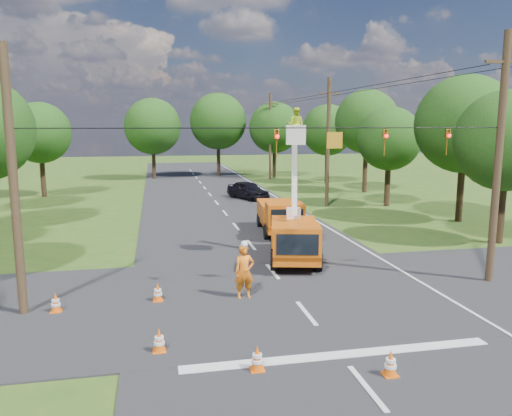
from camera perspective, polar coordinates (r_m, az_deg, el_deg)
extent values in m
plane|color=#2B5318|center=(36.47, -3.56, -0.64)|extent=(140.00, 140.00, 0.00)
cube|color=black|center=(36.47, -3.56, -0.64)|extent=(12.00, 100.00, 0.06)
cube|color=black|center=(19.33, 4.00, -9.90)|extent=(56.00, 10.00, 0.07)
cube|color=silver|center=(14.77, 9.61, -16.38)|extent=(9.00, 0.45, 0.02)
cube|color=silver|center=(37.64, 4.91, -0.34)|extent=(0.12, 90.00, 0.02)
cube|color=#C54E0D|center=(23.92, 4.42, -4.41)|extent=(3.33, 5.95, 0.42)
cube|color=#C54E0D|center=(21.80, 4.66, -3.81)|extent=(2.38, 2.03, 1.41)
cube|color=black|center=(21.01, 4.76, -4.19)|extent=(1.74, 0.47, 0.89)
cube|color=#C54E0D|center=(24.52, 4.37, -2.65)|extent=(2.96, 3.89, 0.94)
cylinder|color=black|center=(22.24, 2.05, -6.11)|extent=(0.49, 0.91, 0.86)
cylinder|color=black|center=(22.33, 7.14, -6.11)|extent=(0.49, 0.91, 0.86)
cylinder|color=black|center=(25.69, 2.06, -3.97)|extent=(0.49, 0.91, 0.86)
cylinder|color=black|center=(25.77, 6.45, -3.98)|extent=(0.49, 0.91, 0.86)
cube|color=silver|center=(25.40, 4.30, -0.61)|extent=(0.85, 0.85, 0.52)
cube|color=silver|center=(24.60, 4.41, 3.91)|extent=(0.55, 1.28, 4.06)
cube|color=silver|center=(23.51, 4.56, 8.34)|extent=(1.07, 1.07, 0.89)
imported|color=#C6E526|center=(23.51, 4.58, 9.47)|extent=(0.97, 0.91, 1.58)
cube|color=#C54E0D|center=(29.99, 2.67, -1.54)|extent=(2.58, 5.77, 0.42)
cube|color=#C54E0D|center=(27.91, 3.30, -0.86)|extent=(2.20, 1.78, 1.40)
cube|color=black|center=(27.13, 3.58, -1.06)|extent=(1.77, 0.22, 0.89)
cube|color=#C54E0D|center=(30.61, 2.47, -0.19)|extent=(2.51, 3.65, 0.93)
cylinder|color=black|center=(28.18, 1.24, -2.76)|extent=(0.38, 0.88, 0.86)
cylinder|color=black|center=(28.49, 5.16, -2.66)|extent=(0.38, 0.88, 0.86)
cylinder|color=black|center=(31.64, 0.42, -1.40)|extent=(0.38, 0.88, 0.86)
cylinder|color=black|center=(31.91, 3.92, -1.32)|extent=(0.38, 0.88, 0.86)
imported|color=orange|center=(18.65, -1.34, -7.29)|extent=(0.78, 0.54, 2.05)
imported|color=black|center=(43.48, -0.93, 2.06)|extent=(3.56, 4.92, 1.56)
cone|color=#E3590B|center=(13.66, 0.14, -16.73)|extent=(0.36, 0.36, 0.70)
cube|color=#E3590B|center=(13.81, 0.14, -17.99)|extent=(0.38, 0.38, 0.04)
cylinder|color=white|center=(13.63, 0.14, -16.50)|extent=(0.26, 0.26, 0.09)
cylinder|color=white|center=(13.70, 0.14, -17.07)|extent=(0.31, 0.31, 0.09)
cone|color=#E3590B|center=(13.85, 15.12, -16.69)|extent=(0.36, 0.36, 0.70)
cube|color=#E3590B|center=(14.00, 15.06, -17.94)|extent=(0.38, 0.38, 0.04)
cylinder|color=white|center=(13.82, 15.13, -16.47)|extent=(0.26, 0.26, 0.09)
cylinder|color=white|center=(13.89, 15.11, -17.03)|extent=(0.31, 0.31, 0.09)
cone|color=#E3590B|center=(24.99, 5.77, -4.52)|extent=(0.36, 0.36, 0.70)
cube|color=#E3590B|center=(25.07, 5.76, -5.27)|extent=(0.38, 0.38, 0.04)
cylinder|color=white|center=(24.97, 5.77, -4.38)|extent=(0.26, 0.26, 0.09)
cylinder|color=white|center=(25.01, 5.77, -4.72)|extent=(0.31, 0.31, 0.09)
cone|color=#E3590B|center=(28.49, 2.86, -2.73)|extent=(0.36, 0.36, 0.70)
cube|color=#E3590B|center=(28.57, 2.85, -3.40)|extent=(0.38, 0.38, 0.04)
cylinder|color=white|center=(28.48, 2.86, -2.62)|extent=(0.26, 0.26, 0.09)
cylinder|color=white|center=(28.51, 2.86, -2.91)|extent=(0.31, 0.31, 0.09)
cone|color=#E3590B|center=(18.84, -11.16, -9.36)|extent=(0.36, 0.36, 0.70)
cube|color=#E3590B|center=(18.96, -11.12, -10.33)|extent=(0.38, 0.38, 0.04)
cylinder|color=white|center=(18.83, -11.16, -9.19)|extent=(0.26, 0.26, 0.09)
cylinder|color=white|center=(18.87, -11.15, -9.62)|extent=(0.31, 0.31, 0.09)
cone|color=#E3590B|center=(18.80, -21.92, -9.93)|extent=(0.36, 0.36, 0.70)
cube|color=#E3590B|center=(18.91, -21.86, -10.91)|extent=(0.38, 0.38, 0.04)
cylinder|color=white|center=(18.78, -21.93, -9.76)|extent=(0.26, 0.26, 0.09)
cylinder|color=white|center=(18.83, -21.90, -10.19)|extent=(0.31, 0.31, 0.09)
cone|color=#E3590B|center=(33.07, 4.47, -1.04)|extent=(0.36, 0.36, 0.70)
cube|color=#E3590B|center=(33.13, 4.46, -1.61)|extent=(0.38, 0.38, 0.04)
cylinder|color=white|center=(33.05, 4.47, -0.93)|extent=(0.26, 0.26, 0.09)
cylinder|color=white|center=(33.08, 4.47, -1.19)|extent=(0.31, 0.31, 0.09)
cone|color=#E3590B|center=(14.91, -11.01, -14.56)|extent=(0.36, 0.36, 0.70)
cube|color=#E3590B|center=(15.05, -10.97, -15.75)|extent=(0.38, 0.38, 0.04)
cylinder|color=white|center=(14.88, -11.02, -14.35)|extent=(0.26, 0.26, 0.09)
cylinder|color=white|center=(14.95, -11.00, -14.88)|extent=(0.31, 0.31, 0.09)
cylinder|color=#4C3823|center=(22.15, 25.94, 4.89)|extent=(0.30, 0.30, 10.00)
cube|color=#4C3823|center=(22.24, 26.68, 14.68)|extent=(1.80, 0.12, 0.12)
cylinder|color=#4C3823|center=(39.91, 8.23, 7.38)|extent=(0.30, 0.30, 10.00)
cube|color=#4C3823|center=(39.96, 8.36, 12.83)|extent=(1.80, 0.12, 0.12)
cylinder|color=#4C3823|center=(59.12, 1.64, 8.14)|extent=(0.30, 0.30, 10.00)
cube|color=#4C3823|center=(59.15, 1.65, 11.82)|extent=(1.80, 0.12, 0.12)
cylinder|color=#4C3823|center=(18.24, -25.97, 2.52)|extent=(0.30, 0.30, 9.00)
cylinder|color=black|center=(18.11, 2.69, 9.13)|extent=(18.00, 0.04, 0.04)
cube|color=#A97414|center=(18.74, 8.97, 7.66)|extent=(0.60, 0.05, 0.60)
imported|color=#A97414|center=(18.10, 2.36, 7.39)|extent=(0.16, 0.20, 1.00)
sphere|color=#FF0C0C|center=(17.97, 2.46, 8.17)|extent=(0.14, 0.14, 0.14)
imported|color=#A97414|center=(19.53, 14.51, 7.25)|extent=(0.16, 0.20, 1.00)
sphere|color=#FF0C0C|center=(19.42, 14.70, 7.97)|extent=(0.14, 0.14, 0.14)
imported|color=#A97414|center=(20.80, 21.01, 7.05)|extent=(0.16, 0.20, 1.00)
sphere|color=#FF0C0C|center=(20.69, 21.23, 7.72)|extent=(0.14, 0.14, 0.14)
cylinder|color=#382616|center=(48.77, -23.19, 3.58)|extent=(0.44, 0.44, 4.05)
sphere|color=#164111|center=(48.58, -23.47, 7.90)|extent=(5.40, 5.40, 5.40)
cylinder|color=#382616|center=(30.24, 26.21, 0.09)|extent=(0.44, 0.44, 3.96)
sphere|color=#164111|center=(29.92, 26.72, 6.90)|extent=(5.40, 5.40, 5.40)
cylinder|color=#382616|center=(35.89, 22.34, 2.19)|extent=(0.44, 0.44, 4.58)
sphere|color=#164111|center=(35.65, 22.76, 8.83)|extent=(6.40, 6.40, 6.40)
cylinder|color=#382616|center=(41.06, 14.79, 2.87)|extent=(0.44, 0.44, 3.78)
sphere|color=#164111|center=(40.82, 15.00, 7.67)|extent=(5.00, 5.00, 5.00)
cylinder|color=#382616|center=(48.90, 12.37, 4.55)|extent=(0.44, 0.44, 4.75)
sphere|color=#164111|center=(48.73, 12.55, 9.62)|extent=(6.00, 6.00, 6.00)
cylinder|color=#382616|center=(55.97, 8.11, 4.96)|extent=(0.44, 0.44, 4.14)
sphere|color=#164111|center=(55.80, 8.20, 8.81)|extent=(5.60, 5.60, 5.60)
cylinder|color=#382616|center=(60.71, -11.60, 5.34)|extent=(0.44, 0.44, 4.40)
sphere|color=#164111|center=(60.56, -11.73, 9.11)|extent=(6.60, 6.60, 6.60)
cylinder|color=#382616|center=(63.19, -4.30, 5.86)|extent=(0.44, 0.44, 4.84)
sphere|color=#164111|center=(63.06, -4.35, 9.85)|extent=(7.00, 7.00, 7.00)
cylinder|color=#382616|center=(61.43, 2.11, 5.53)|extent=(0.44, 0.44, 4.31)
sphere|color=#164111|center=(61.28, 2.13, 9.19)|extent=(6.20, 6.20, 6.20)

